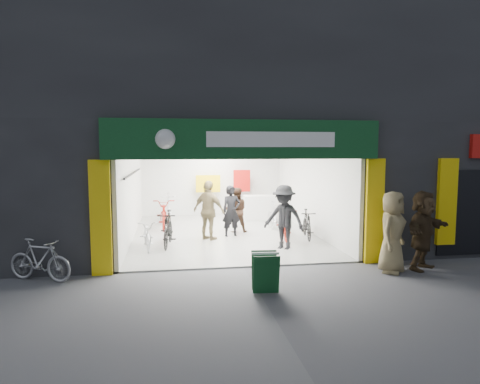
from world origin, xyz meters
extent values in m
plane|color=#56565B|center=(0.00, 0.00, 0.00)|extent=(60.00, 60.00, 0.00)
cube|color=#232326|center=(1.00, 5.00, 5.75)|extent=(16.00, 10.00, 4.50)
cube|color=#232326|center=(-5.50, 5.00, 1.75)|extent=(5.00, 10.00, 3.50)
cube|color=#232326|center=(6.00, 5.00, 1.75)|extent=(6.00, 10.00, 3.50)
cube|color=#9E9E99|center=(0.00, 4.00, 0.02)|extent=(6.00, 8.00, 0.04)
cube|color=silver|center=(0.00, 8.10, 1.60)|extent=(6.00, 0.20, 3.20)
cube|color=silver|center=(-2.95, 4.00, 1.60)|extent=(0.10, 8.00, 3.20)
cube|color=silver|center=(2.95, 4.00, 1.60)|extent=(0.10, 8.00, 3.20)
cube|color=white|center=(0.00, 4.00, 3.25)|extent=(6.00, 8.00, 0.10)
cube|color=black|center=(0.00, 0.10, 3.35)|extent=(6.00, 0.30, 0.30)
cube|color=#0D3919|center=(0.00, -0.12, 3.05)|extent=(6.40, 0.25, 0.90)
cube|color=white|center=(0.60, -0.26, 3.05)|extent=(3.00, 0.02, 0.35)
cube|color=yellow|center=(-3.25, -0.06, 1.30)|extent=(0.45, 0.12, 2.60)
cube|color=yellow|center=(3.25, -0.06, 1.30)|extent=(0.45, 0.12, 2.60)
cube|color=yellow|center=(5.20, -0.06, 1.50)|extent=(0.50, 0.12, 2.20)
cylinder|color=black|center=(-2.82, 3.40, 2.10)|extent=(0.06, 5.00, 0.06)
cube|color=silver|center=(1.80, 6.50, 0.50)|extent=(1.40, 0.60, 1.00)
cube|color=white|center=(0.00, 1.20, 3.18)|extent=(1.30, 0.35, 0.04)
cube|color=white|center=(0.00, 3.00, 3.18)|extent=(1.30, 0.35, 0.04)
cube|color=white|center=(0.00, 4.80, 3.18)|extent=(1.30, 0.35, 0.04)
cube|color=white|center=(0.00, 6.60, 3.18)|extent=(1.30, 0.35, 0.04)
imported|color=silver|center=(-2.38, 2.31, 0.42)|extent=(0.77, 1.68, 0.85)
imported|color=black|center=(-1.80, 2.51, 0.53)|extent=(0.69, 1.79, 1.05)
imported|color=#9C170E|center=(-1.95, 5.44, 0.54)|extent=(0.72, 2.06, 1.08)
imported|color=silver|center=(-1.80, 6.74, 0.56)|extent=(0.54, 1.86, 1.12)
imported|color=black|center=(2.50, 2.91, 0.46)|extent=(0.69, 1.59, 0.93)
imported|color=maroon|center=(1.80, 3.08, 0.49)|extent=(0.86, 1.93, 0.98)
imported|color=silver|center=(1.80, 4.04, 0.53)|extent=(0.71, 1.82, 1.07)
imported|color=#AEAEB3|center=(-4.50, -0.30, 0.46)|extent=(1.58, 1.04, 0.93)
imported|color=black|center=(0.19, 3.55, 0.83)|extent=(0.67, 0.51, 1.67)
imported|color=#3A261A|center=(0.46, 4.23, 0.77)|extent=(0.79, 0.64, 1.53)
imported|color=black|center=(1.41, 1.62, 0.92)|extent=(1.35, 1.27, 1.83)
imported|color=olive|center=(-0.56, 3.11, 0.93)|extent=(1.13, 1.05, 1.87)
imported|color=olive|center=(3.30, -0.86, 0.94)|extent=(1.08, 1.06, 1.87)
imported|color=#3B2B1A|center=(4.13, -0.76, 0.93)|extent=(1.74, 1.43, 1.87)
cube|color=#0F3D1C|center=(0.10, -1.98, 0.42)|extent=(0.53, 0.24, 0.78)
cube|color=#0F3D1C|center=(0.13, -1.65, 0.42)|extent=(0.53, 0.24, 0.78)
cube|color=white|center=(0.12, -1.81, 0.80)|extent=(0.54, 0.10, 0.05)
camera|label=1|loc=(-1.68, -9.83, 2.85)|focal=32.00mm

